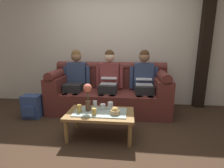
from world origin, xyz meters
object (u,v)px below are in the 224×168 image
(snack_bowl, at_px, (115,111))
(cup_far_right, at_px, (110,106))
(cup_far_center, at_px, (79,108))
(person_middle, at_px, (109,78))
(cup_near_left, at_px, (103,107))
(cup_far_left, at_px, (94,111))
(flower_vase, at_px, (88,94))
(person_left, at_px, (76,78))
(cup_near_right, at_px, (95,105))
(couch, at_px, (109,92))
(person_right, at_px, (144,79))
(coffee_table, at_px, (100,115))
(backpack_left, at_px, (32,107))

(snack_bowl, distance_m, cup_far_right, 0.20)
(cup_far_right, bearing_deg, cup_far_center, -159.25)
(person_middle, xyz_separation_m, cup_near_left, (0.02, -0.95, -0.24))
(cup_near_left, relative_size, cup_far_left, 0.92)
(flower_vase, height_order, cup_far_right, flower_vase)
(person_middle, xyz_separation_m, cup_far_right, (0.13, -0.92, -0.23))
(person_left, relative_size, snack_bowl, 9.31)
(flower_vase, xyz_separation_m, cup_far_left, (0.12, -0.13, -0.20))
(cup_near_left, bearing_deg, cup_near_right, 169.79)
(couch, distance_m, person_left, 0.74)
(flower_vase, height_order, cup_near_right, flower_vase)
(person_right, height_order, coffee_table, person_right)
(couch, distance_m, flower_vase, 1.07)
(cup_far_right, height_order, backpack_left, cup_far_right)
(person_right, bearing_deg, flower_vase, -130.31)
(couch, bearing_deg, person_left, -179.72)
(snack_bowl, bearing_deg, person_left, 129.10)
(cup_far_center, xyz_separation_m, backpack_left, (-1.07, 0.56, -0.22))
(person_middle, bearing_deg, backpack_left, -158.75)
(person_right, height_order, cup_far_left, person_right)
(person_right, distance_m, cup_near_right, 1.23)
(person_middle, xyz_separation_m, person_right, (0.69, 0.00, -0.00))
(cup_near_left, bearing_deg, coffee_table, -102.88)
(person_left, bearing_deg, couch, 0.28)
(coffee_table, relative_size, backpack_left, 2.27)
(cup_near_left, bearing_deg, cup_far_left, -112.61)
(person_right, bearing_deg, cup_near_right, -130.26)
(person_middle, relative_size, backpack_left, 2.92)
(cup_far_center, height_order, cup_far_right, cup_far_center)
(cup_far_left, bearing_deg, coffee_table, 59.51)
(couch, bearing_deg, cup_far_right, -81.86)
(cup_far_center, bearing_deg, person_left, 110.05)
(couch, relative_size, cup_far_center, 21.26)
(cup_far_center, distance_m, cup_far_left, 0.24)
(person_middle, distance_m, cup_far_center, 1.15)
(cup_far_center, bearing_deg, cup_near_right, 39.83)
(person_left, distance_m, person_right, 1.37)
(couch, height_order, snack_bowl, couch)
(person_middle, relative_size, cup_near_left, 14.98)
(cup_near_left, bearing_deg, backpack_left, 163.05)
(coffee_table, xyz_separation_m, backpack_left, (-1.36, 0.52, -0.11))
(cup_near_right, xyz_separation_m, backpack_left, (-1.26, 0.40, -0.23))
(snack_bowl, distance_m, backpack_left, 1.69)
(cup_near_left, distance_m, cup_far_right, 0.11)
(person_left, relative_size, cup_near_right, 10.36)
(couch, height_order, flower_vase, couch)
(cup_near_right, bearing_deg, person_middle, 83.93)
(couch, distance_m, cup_far_center, 1.13)
(person_left, xyz_separation_m, cup_near_left, (0.71, -0.95, -0.24))
(cup_far_center, xyz_separation_m, cup_far_right, (0.42, 0.16, -0.00))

